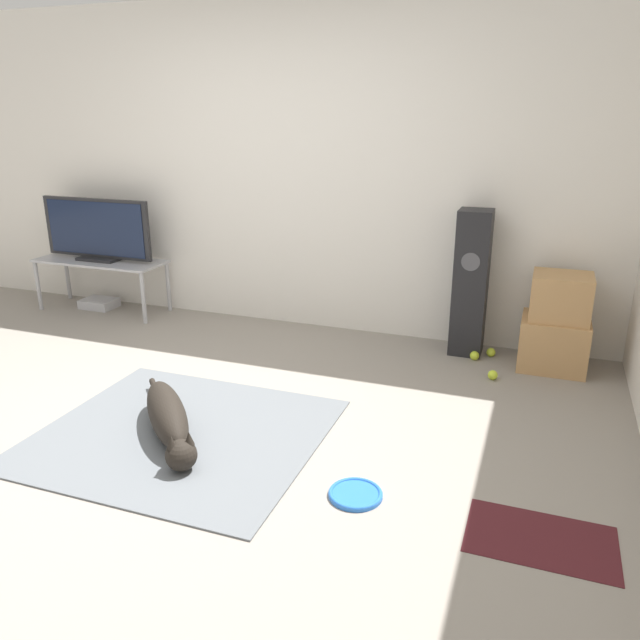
{
  "coord_description": "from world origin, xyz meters",
  "views": [
    {
      "loc": [
        1.95,
        -2.6,
        1.74
      ],
      "look_at": [
        0.65,
        0.96,
        0.45
      ],
      "focal_mm": 35.0,
      "sensor_mm": 36.0,
      "label": 1
    }
  ],
  "objects": [
    {
      "name": "game_console",
      "position": [
        -1.84,
        1.84,
        0.04
      ],
      "size": [
        0.3,
        0.23,
        0.08
      ],
      "color": "#B7B7BC",
      "rests_on": "ground_plane"
    },
    {
      "name": "ground_plane",
      "position": [
        0.0,
        0.0,
        0.0
      ],
      "size": [
        12.0,
        12.0,
        0.0
      ],
      "primitive_type": "plane",
      "color": "gray"
    },
    {
      "name": "dog",
      "position": [
        0.1,
        0.01,
        0.12
      ],
      "size": [
        0.8,
        0.87,
        0.23
      ],
      "color": "black",
      "rests_on": "area_rug"
    },
    {
      "name": "cardboard_box_upper",
      "position": [
        2.09,
        1.79,
        0.52
      ],
      "size": [
        0.39,
        0.34,
        0.31
      ],
      "color": "tan",
      "rests_on": "cardboard_box_lower"
    },
    {
      "name": "tv",
      "position": [
        -1.74,
        1.8,
        0.73
      ],
      "size": [
        1.07,
        0.2,
        0.54
      ],
      "color": "#232326",
      "rests_on": "tv_stand"
    },
    {
      "name": "frisbee",
      "position": [
        1.24,
        -0.17,
        0.01
      ],
      "size": [
        0.26,
        0.26,
        0.03
      ],
      "color": "blue",
      "rests_on": "ground_plane"
    },
    {
      "name": "floor_speaker",
      "position": [
        1.48,
        1.88,
        0.53
      ],
      "size": [
        0.24,
        0.24,
        1.07
      ],
      "color": "black",
      "rests_on": "ground_plane"
    },
    {
      "name": "door_mat",
      "position": [
        2.07,
        -0.2,
        0.0
      ],
      "size": [
        0.62,
        0.39,
        0.01
      ],
      "color": "#47191E",
      "rests_on": "ground_plane"
    },
    {
      "name": "tennis_ball_near_speaker",
      "position": [
        1.66,
        1.85,
        0.03
      ],
      "size": [
        0.07,
        0.07,
        0.07
      ],
      "color": "#C6E033",
      "rests_on": "ground_plane"
    },
    {
      "name": "cardboard_box_lower",
      "position": [
        2.08,
        1.79,
        0.18
      ],
      "size": [
        0.45,
        0.4,
        0.36
      ],
      "color": "tan",
      "rests_on": "ground_plane"
    },
    {
      "name": "area_rug",
      "position": [
        0.15,
        0.06,
        0.01
      ],
      "size": [
        1.55,
        1.4,
        0.01
      ],
      "color": "slate",
      "rests_on": "ground_plane"
    },
    {
      "name": "tennis_ball_loose_on_carpet",
      "position": [
        1.72,
        1.43,
        0.03
      ],
      "size": [
        0.07,
        0.07,
        0.07
      ],
      "color": "#C6E033",
      "rests_on": "ground_plane"
    },
    {
      "name": "tv_stand",
      "position": [
        -1.74,
        1.8,
        0.41
      ],
      "size": [
        1.18,
        0.43,
        0.46
      ],
      "color": "#A8A8AD",
      "rests_on": "ground_plane"
    },
    {
      "name": "wall_back",
      "position": [
        0.0,
        2.1,
        1.27
      ],
      "size": [
        8.0,
        0.06,
        2.55
      ],
      "color": "silver",
      "rests_on": "ground_plane"
    },
    {
      "name": "tennis_ball_by_boxes",
      "position": [
        1.56,
        1.74,
        0.03
      ],
      "size": [
        0.07,
        0.07,
        0.07
      ],
      "color": "#C6E033",
      "rests_on": "ground_plane"
    }
  ]
}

